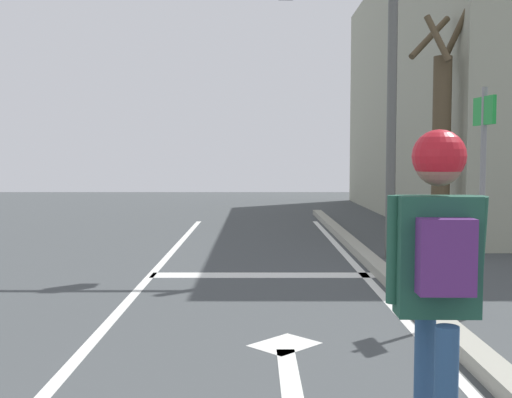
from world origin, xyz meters
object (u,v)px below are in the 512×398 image
roadside_tree (443,142)px  skater (440,259)px  street_sign_post (485,168)px  traffic_signal_mast (352,44)px

roadside_tree → skater: bearing=-106.6°
street_sign_post → roadside_tree: (0.95, 4.72, 0.39)m
traffic_signal_mast → roadside_tree: (1.82, 0.93, -1.59)m
street_sign_post → roadside_tree: 4.83m
traffic_signal_mast → street_sign_post: size_ratio=2.23×
street_sign_post → traffic_signal_mast: bearing=103.0°
street_sign_post → roadside_tree: size_ratio=0.55×
skater → roadside_tree: bearing=73.4°
street_sign_post → skater: bearing=-112.9°
skater → street_sign_post: bearing=67.1°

